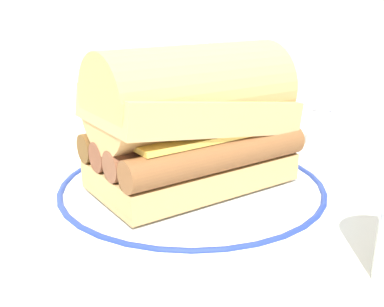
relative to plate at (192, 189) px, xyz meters
The scene contains 4 objects.
ground_plane 0.04m from the plate, 134.79° to the right, with size 1.50×1.50×0.00m, color silver.
plate is the anchor object (origin of this frame).
sausage_sandwich 0.07m from the plate, 153.43° to the left, with size 0.19×0.12×0.13m.
salt_shaker 0.24m from the plate, 10.85° to the left, with size 0.03×0.03×0.07m.
Camera 1 is at (-0.21, -0.32, 0.19)m, focal length 43.41 mm.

